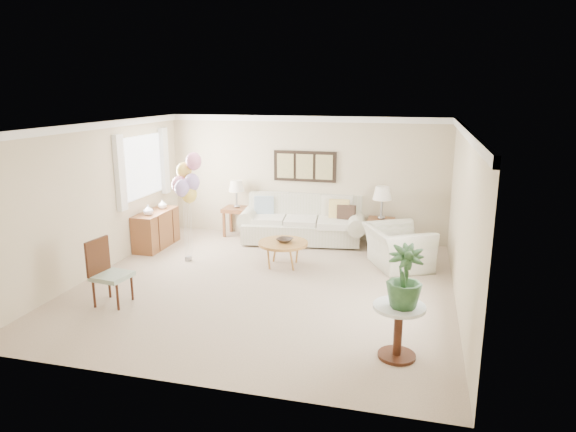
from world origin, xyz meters
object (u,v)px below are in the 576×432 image
object	(u,v)px
coffee_table	(283,244)
accent_chair	(107,271)
balloon_cluster	(187,181)
sofa	(302,224)
armchair	(398,247)

from	to	relation	value
coffee_table	accent_chair	distance (m)	3.09
coffee_table	accent_chair	world-z (taller)	accent_chair
balloon_cluster	coffee_table	bearing A→B (deg)	5.35
sofa	coffee_table	xyz separation A→B (m)	(0.01, -1.61, 0.04)
armchair	balloon_cluster	distance (m)	4.00
coffee_table	armchair	xyz separation A→B (m)	(2.01, 0.48, -0.05)
armchair	balloon_cluster	bearing A→B (deg)	73.41
sofa	armchair	world-z (taller)	sofa
sofa	armchair	xyz separation A→B (m)	(2.02, -1.13, -0.01)
coffee_table	sofa	bearing A→B (deg)	90.33
coffee_table	accent_chair	size ratio (longest dim) A/B	0.91
armchair	accent_chair	xyz separation A→B (m)	(-4.11, -2.75, 0.15)
sofa	coffee_table	size ratio (longest dim) A/B	3.07
sofa	balloon_cluster	distance (m)	2.74
balloon_cluster	sofa	bearing A→B (deg)	45.48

